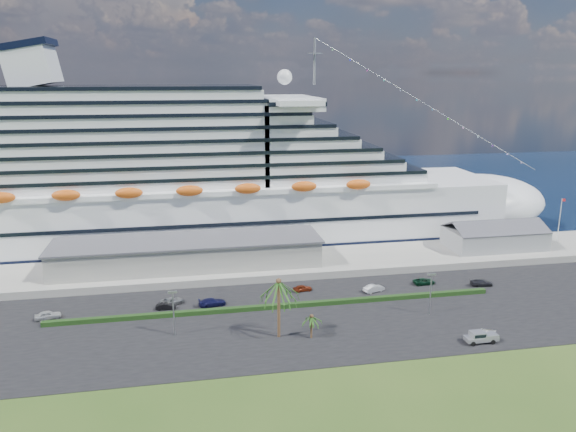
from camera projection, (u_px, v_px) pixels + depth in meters
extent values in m
plane|color=#2D4B19|center=(340.00, 343.00, 96.54)|extent=(420.00, 420.00, 0.00)
cube|color=black|center=(324.00, 316.00, 107.00)|extent=(140.00, 38.00, 0.12)
cube|color=gray|center=(295.00, 263.00, 134.40)|extent=(240.00, 20.00, 1.80)
cube|color=black|center=(250.00, 191.00, 220.32)|extent=(420.00, 160.00, 0.02)
cube|color=silver|center=(205.00, 214.00, 151.92)|extent=(160.00, 30.00, 16.00)
ellipsoid|color=silver|center=(477.00, 202.00, 166.23)|extent=(40.00, 30.00, 16.00)
cube|color=black|center=(206.00, 238.00, 153.60)|extent=(164.00, 30.60, 2.40)
cube|color=silver|center=(155.00, 135.00, 144.42)|extent=(128.00, 26.00, 24.80)
cube|color=silver|center=(288.00, 103.00, 148.72)|extent=(14.00, 38.00, 3.20)
cube|color=silver|center=(32.00, 65.00, 135.11)|extent=(11.58, 14.00, 11.58)
cylinder|color=gray|center=(314.00, 61.00, 147.38)|extent=(0.70, 0.70, 12.00)
ellipsoid|color=#CE5313|center=(189.00, 191.00, 133.73)|extent=(90.00, 2.40, 2.60)
ellipsoid|color=#CE5313|center=(188.00, 169.00, 163.82)|extent=(90.00, 2.40, 2.60)
cube|color=black|center=(205.00, 211.00, 151.72)|extent=(144.00, 30.40, 0.90)
cube|color=gray|center=(188.00, 253.00, 128.96)|extent=(60.00, 14.00, 6.00)
cube|color=#4C4C54|center=(188.00, 240.00, 128.20)|extent=(61.00, 15.00, 0.40)
cube|color=gray|center=(494.00, 238.00, 142.89)|extent=(24.00, 12.00, 4.80)
cube|color=#4C4C54|center=(502.00, 228.00, 139.14)|extent=(24.00, 6.31, 2.74)
cube|color=#4C4C54|center=(490.00, 222.00, 144.86)|extent=(24.00, 6.31, 2.74)
cylinder|color=silver|center=(559.00, 221.00, 145.22)|extent=(0.16, 0.16, 12.00)
cube|color=red|center=(564.00, 200.00, 143.92)|extent=(1.00, 0.04, 0.70)
cube|color=black|center=(279.00, 306.00, 110.20)|extent=(88.00, 1.10, 0.90)
cylinder|color=gray|center=(174.00, 314.00, 98.13)|extent=(0.24, 0.24, 8.00)
cube|color=gray|center=(172.00, 292.00, 97.11)|extent=(1.60, 0.35, 0.35)
cylinder|color=gray|center=(430.00, 295.00, 106.71)|extent=(0.24, 0.24, 8.00)
cube|color=gray|center=(432.00, 274.00, 105.70)|extent=(1.60, 0.35, 0.35)
cylinder|color=#47301E|center=(279.00, 309.00, 97.26)|extent=(0.54, 0.54, 10.50)
sphere|color=#47301E|center=(279.00, 281.00, 95.96)|extent=(0.98, 0.98, 0.98)
cylinder|color=#47301E|center=(311.00, 327.00, 97.59)|extent=(0.35, 0.35, 4.20)
sphere|color=#47301E|center=(312.00, 316.00, 97.07)|extent=(0.73, 0.73, 0.73)
imported|color=#B4B4B6|center=(48.00, 315.00, 105.36)|extent=(4.98, 2.96, 1.59)
imported|color=black|center=(166.00, 306.00, 109.72)|extent=(4.02, 1.63, 1.30)
imported|color=slate|center=(172.00, 301.00, 112.17)|extent=(5.12, 3.50, 1.30)
imported|color=#11123E|center=(212.00, 302.00, 111.33)|extent=(5.69, 3.13, 1.56)
imported|color=maroon|center=(303.00, 288.00, 118.86)|extent=(4.14, 2.10, 1.35)
imported|color=#B9BBC1|center=(374.00, 288.00, 118.51)|extent=(4.95, 3.02, 1.54)
imported|color=black|center=(424.00, 281.00, 122.74)|extent=(4.86, 2.31, 1.34)
imported|color=black|center=(482.00, 283.00, 121.86)|extent=(5.05, 2.45, 1.42)
cylinder|color=black|center=(473.00, 344.00, 94.98)|extent=(0.84, 0.30, 0.84)
cylinder|color=black|center=(467.00, 338.00, 96.88)|extent=(0.84, 0.30, 0.84)
cylinder|color=black|center=(493.00, 342.00, 95.64)|extent=(0.84, 0.30, 0.84)
cylinder|color=black|center=(487.00, 337.00, 97.54)|extent=(0.84, 0.30, 0.84)
cube|color=#AEB1B6|center=(481.00, 338.00, 96.20)|extent=(5.70, 2.16, 0.74)
cube|color=#AEB1B6|center=(489.00, 335.00, 96.37)|extent=(2.54, 2.08, 0.58)
cube|color=#AEB1B6|center=(477.00, 335.00, 95.89)|extent=(2.33, 2.02, 1.00)
cube|color=black|center=(478.00, 334.00, 95.86)|extent=(2.12, 2.07, 0.58)
cube|color=#AEB1B6|center=(468.00, 338.00, 95.72)|extent=(0.97, 2.01, 0.37)
cube|color=gray|center=(484.00, 335.00, 97.76)|extent=(4.47, 1.75, 0.12)
cylinder|color=gray|center=(473.00, 336.00, 97.40)|extent=(2.12, 0.13, 0.08)
cylinder|color=black|center=(488.00, 339.00, 97.06)|extent=(0.62, 0.23, 0.62)
cylinder|color=black|center=(483.00, 334.00, 98.71)|extent=(0.62, 0.23, 0.62)
imported|color=silver|center=(484.00, 332.00, 97.62)|extent=(4.97, 3.61, 1.01)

